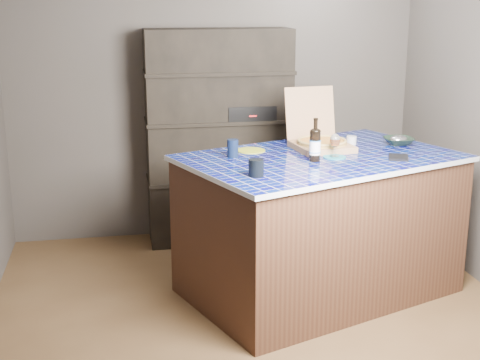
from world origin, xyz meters
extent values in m
plane|color=brown|center=(0.00, 0.00, 0.00)|extent=(3.50, 3.50, 0.00)
plane|color=#453F3C|center=(0.00, 1.75, 1.25)|extent=(3.50, 0.00, 3.50)
plane|color=#453F3C|center=(0.00, -1.75, 1.25)|extent=(3.50, 0.00, 3.50)
cube|color=black|center=(0.00, 1.53, 0.90)|extent=(1.20, 0.40, 1.80)
cube|color=black|center=(0.25, 1.48, 1.12)|extent=(0.40, 0.32, 0.12)
cube|color=#422819|center=(0.52, 0.32, 0.48)|extent=(2.05, 1.66, 0.96)
cube|color=#050855|center=(0.52, 0.32, 0.98)|extent=(2.11, 1.72, 0.03)
cube|color=#A88456|center=(0.58, 0.50, 1.02)|extent=(0.42, 0.42, 0.04)
cube|color=#A88456|center=(0.55, 0.73, 1.23)|extent=(0.39, 0.13, 0.37)
cylinder|color=#AE8C48|center=(0.58, 0.50, 1.05)|extent=(0.35, 0.35, 0.01)
cylinder|color=maroon|center=(0.58, 0.50, 1.06)|extent=(0.31, 0.31, 0.01)
torus|color=#AE8C48|center=(0.58, 0.50, 1.06)|extent=(0.35, 0.35, 0.02)
cylinder|color=black|center=(0.43, 0.17, 1.10)|extent=(0.07, 0.07, 0.20)
ellipsoid|color=black|center=(0.43, 0.17, 1.20)|extent=(0.07, 0.07, 0.04)
cylinder|color=black|center=(0.43, 0.17, 1.24)|extent=(0.03, 0.03, 0.08)
cylinder|color=white|center=(0.43, 0.17, 1.09)|extent=(0.07, 0.07, 0.09)
cylinder|color=#3C85CD|center=(0.43, 0.17, 1.06)|extent=(0.08, 0.08, 0.01)
cylinder|color=#3C85CD|center=(0.43, 0.17, 1.13)|extent=(0.08, 0.08, 0.01)
cylinder|color=teal|center=(0.59, 0.25, 1.00)|extent=(0.15, 0.15, 0.01)
cylinder|color=white|center=(0.59, 0.25, 1.01)|extent=(0.06, 0.06, 0.00)
cylinder|color=white|center=(0.59, 0.25, 1.04)|extent=(0.01, 0.01, 0.07)
ellipsoid|color=white|center=(0.59, 0.25, 1.11)|extent=(0.07, 0.07, 0.10)
cylinder|color=#AD531B|center=(0.59, 0.25, 1.10)|extent=(0.06, 0.06, 0.04)
cylinder|color=white|center=(0.59, 0.25, 1.13)|extent=(0.06, 0.06, 0.02)
cylinder|color=black|center=(-0.03, -0.13, 1.05)|extent=(0.09, 0.09, 0.10)
cube|color=black|center=(1.00, 0.15, 1.00)|extent=(0.19, 0.21, 0.01)
imported|color=black|center=(1.18, 0.56, 1.02)|extent=(0.23, 0.23, 0.05)
ellipsoid|color=#A6A8B1|center=(1.18, 0.56, 1.04)|extent=(0.13, 0.11, 0.06)
cylinder|color=silver|center=(0.84, 0.62, 1.03)|extent=(0.07, 0.07, 0.06)
cylinder|color=black|center=(-0.08, 0.39, 1.06)|extent=(0.08, 0.08, 0.12)
cylinder|color=#99A323|center=(0.08, 0.55, 1.00)|extent=(0.20, 0.20, 0.01)
camera|label=1|loc=(-0.85, -3.94, 2.03)|focal=50.00mm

